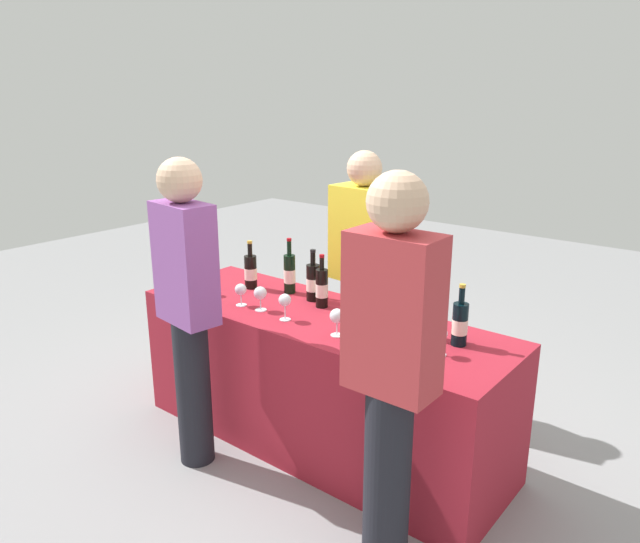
{
  "coord_description": "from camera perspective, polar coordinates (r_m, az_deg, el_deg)",
  "views": [
    {
      "loc": [
        1.96,
        -2.44,
        1.98
      ],
      "look_at": [
        0.0,
        0.0,
        1.05
      ],
      "focal_mm": 33.85,
      "sensor_mm": 36.0,
      "label": 1
    }
  ],
  "objects": [
    {
      "name": "wine_glass_2",
      "position": [
        3.4,
        -5.67,
        -2.11
      ],
      "size": [
        0.07,
        0.07,
        0.14
      ],
      "color": "silver",
      "rests_on": "tasting_table"
    },
    {
      "name": "wine_glass_0",
      "position": [
        3.71,
        -10.63,
        -0.85
      ],
      "size": [
        0.06,
        0.06,
        0.12
      ],
      "color": "silver",
      "rests_on": "tasting_table"
    },
    {
      "name": "wine_bottle_4",
      "position": [
        3.34,
        2.54,
        -2.27
      ],
      "size": [
        0.07,
        0.07,
        0.29
      ],
      "color": "black",
      "rests_on": "tasting_table"
    },
    {
      "name": "wine_glass_5",
      "position": [
        2.87,
        11.31,
        -5.89
      ],
      "size": [
        0.07,
        0.07,
        0.14
      ],
      "color": "silver",
      "rests_on": "tasting_table"
    },
    {
      "name": "tasting_table",
      "position": [
        3.51,
        0.0,
        -10.18
      ],
      "size": [
        2.2,
        0.72,
        0.8
      ],
      "primitive_type": "cube",
      "color": "maroon",
      "rests_on": "ground_plane"
    },
    {
      "name": "guest_1",
      "position": [
        2.41,
        6.76,
        -8.8
      ],
      "size": [
        0.36,
        0.23,
        1.72
      ],
      "rotation": [
        0.0,
        0.0,
        -0.0
      ],
      "color": "black",
      "rests_on": "ground_plane"
    },
    {
      "name": "wine_bottle_0",
      "position": [
        3.79,
        -6.57,
        0.02
      ],
      "size": [
        0.08,
        0.08,
        0.3
      ],
      "color": "black",
      "rests_on": "tasting_table"
    },
    {
      "name": "wine_bottle_1",
      "position": [
        3.68,
        -2.89,
        -0.17
      ],
      "size": [
        0.07,
        0.07,
        0.34
      ],
      "color": "black",
      "rests_on": "tasting_table"
    },
    {
      "name": "guest_0",
      "position": [
        3.21,
        -12.41,
        -2.77
      ],
      "size": [
        0.37,
        0.23,
        1.68
      ],
      "rotation": [
        0.0,
        0.0,
        -0.13
      ],
      "color": "black",
      "rests_on": "ground_plane"
    },
    {
      "name": "ground_plane",
      "position": [
        3.71,
        0.0,
        -15.68
      ],
      "size": [
        12.0,
        12.0,
        0.0
      ],
      "primitive_type": "plane",
      "color": "gray"
    },
    {
      "name": "wine_bottle_7",
      "position": [
        3.0,
        13.08,
        -4.8
      ],
      "size": [
        0.08,
        0.08,
        0.31
      ],
      "color": "black",
      "rests_on": "tasting_table"
    },
    {
      "name": "server_pouring",
      "position": [
        3.89,
        4.03,
        0.25
      ],
      "size": [
        0.43,
        0.26,
        1.64
      ],
      "rotation": [
        0.0,
        0.0,
        3.04
      ],
      "color": "#3F3351",
      "rests_on": "ground_plane"
    },
    {
      "name": "wine_bottle_6",
      "position": [
        3.05,
        10.03,
        -4.04
      ],
      "size": [
        0.07,
        0.07,
        0.33
      ],
      "color": "black",
      "rests_on": "tasting_table"
    },
    {
      "name": "wine_bottle_5",
      "position": [
        3.33,
        4.2,
        -2.19
      ],
      "size": [
        0.08,
        0.08,
        0.32
      ],
      "color": "black",
      "rests_on": "tasting_table"
    },
    {
      "name": "wine_bottle_2",
      "position": [
        3.54,
        -0.67,
        -1.0
      ],
      "size": [
        0.08,
        0.08,
        0.31
      ],
      "color": "black",
      "rests_on": "tasting_table"
    },
    {
      "name": "wine_glass_4",
      "position": [
        3.04,
        1.62,
        -4.32
      ],
      "size": [
        0.08,
        0.08,
        0.14
      ],
      "color": "silver",
      "rests_on": "tasting_table"
    },
    {
      "name": "wine_bottle_3",
      "position": [
        3.43,
        0.17,
        -1.55
      ],
      "size": [
        0.07,
        0.07,
        0.31
      ],
      "color": "black",
      "rests_on": "tasting_table"
    },
    {
      "name": "wine_glass_3",
      "position": [
        3.24,
        -3.34,
        -2.82
      ],
      "size": [
        0.07,
        0.07,
        0.15
      ],
      "color": "silver",
      "rests_on": "tasting_table"
    },
    {
      "name": "wine_glass_1",
      "position": [
        3.49,
        -7.5,
        -1.77
      ],
      "size": [
        0.07,
        0.07,
        0.13
      ],
      "color": "silver",
      "rests_on": "tasting_table"
    }
  ]
}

